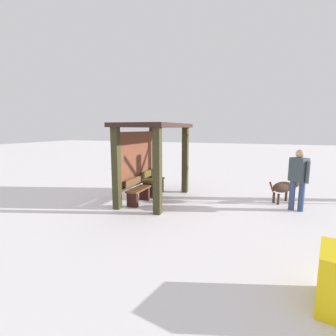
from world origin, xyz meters
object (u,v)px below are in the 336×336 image
(bench_center_inside, at_px, (153,184))
(person_walking, at_px, (298,176))
(bus_shelter, at_px, (150,145))
(dog, at_px, (285,187))
(bench_left_inside, at_px, (138,192))

(bench_center_inside, bearing_deg, person_walking, -92.33)
(bus_shelter, relative_size, bench_center_inside, 2.88)
(bus_shelter, height_order, bench_center_inside, bus_shelter)
(bus_shelter, bearing_deg, person_walking, -84.97)
(bus_shelter, height_order, person_walking, bus_shelter)
(bus_shelter, bearing_deg, bench_center_inside, 16.07)
(bus_shelter, xyz_separation_m, person_walking, (0.35, -3.95, -0.72))
(bench_center_inside, relative_size, person_walking, 0.59)
(bench_center_inside, xyz_separation_m, person_walking, (-0.17, -4.10, 0.57))
(bench_center_inside, bearing_deg, bus_shelter, -163.93)
(person_walking, relative_size, dog, 1.89)
(bench_left_inside, height_order, dog, bench_left_inside)
(bench_center_inside, xyz_separation_m, dog, (0.50, -3.86, 0.11))
(bus_shelter, height_order, bench_left_inside, bus_shelter)
(dog, bearing_deg, bus_shelter, 105.25)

